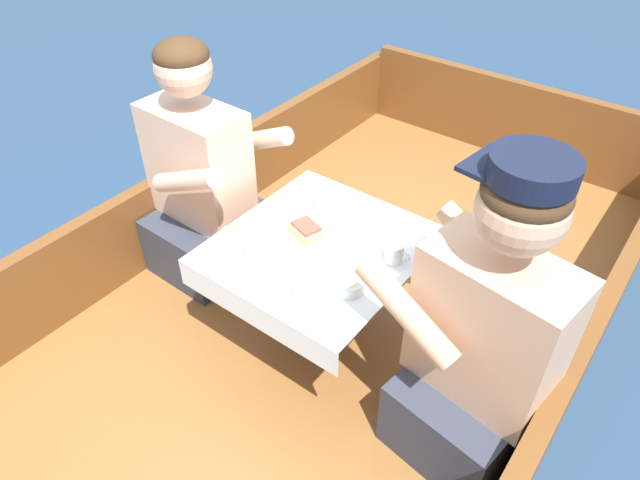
# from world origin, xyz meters

# --- Properties ---
(ground_plane) EXTENTS (60.00, 60.00, 0.00)m
(ground_plane) POSITION_xyz_m (0.00, 0.00, 0.00)
(ground_plane) COLOR navy
(boat_deck) EXTENTS (1.76, 3.45, 0.28)m
(boat_deck) POSITION_xyz_m (0.00, 0.00, 0.14)
(boat_deck) COLOR brown
(boat_deck) RESTS_ON ground_plane
(gunwale_port) EXTENTS (0.06, 3.45, 0.37)m
(gunwale_port) POSITION_xyz_m (-0.85, 0.00, 0.46)
(gunwale_port) COLOR brown
(gunwale_port) RESTS_ON boat_deck
(gunwale_starboard) EXTENTS (0.06, 3.45, 0.37)m
(gunwale_starboard) POSITION_xyz_m (0.85, 0.00, 0.46)
(gunwale_starboard) COLOR brown
(gunwale_starboard) RESTS_ON boat_deck
(bow_coaming) EXTENTS (1.64, 0.06, 0.42)m
(bow_coaming) POSITION_xyz_m (0.00, 1.69, 0.49)
(bow_coaming) COLOR brown
(bow_coaming) RESTS_ON boat_deck
(cockpit_table) EXTENTS (0.64, 0.69, 0.43)m
(cockpit_table) POSITION_xyz_m (0.00, -0.01, 0.66)
(cockpit_table) COLOR #B2B2B7
(cockpit_table) RESTS_ON boat_deck
(person_port) EXTENTS (0.53, 0.45, 0.98)m
(person_port) POSITION_xyz_m (-0.62, 0.04, 0.67)
(person_port) COLOR #333847
(person_port) RESTS_ON boat_deck
(person_starboard) EXTENTS (0.56, 0.50, 1.03)m
(person_starboard) POSITION_xyz_m (0.62, -0.07, 0.70)
(person_starboard) COLOR #333847
(person_starboard) RESTS_ON boat_deck
(plate_sandwich) EXTENTS (0.18, 0.18, 0.01)m
(plate_sandwich) POSITION_xyz_m (-0.06, -0.01, 0.71)
(plate_sandwich) COLOR silver
(plate_sandwich) RESTS_ON cockpit_table
(plate_bread) EXTENTS (0.18, 0.18, 0.01)m
(plate_bread) POSITION_xyz_m (0.16, 0.22, 0.71)
(plate_bread) COLOR silver
(plate_bread) RESTS_ON cockpit_table
(sandwich) EXTENTS (0.13, 0.11, 0.05)m
(sandwich) POSITION_xyz_m (-0.06, -0.01, 0.74)
(sandwich) COLOR tan
(sandwich) RESTS_ON plate_sandwich
(bowl_port_near) EXTENTS (0.14, 0.14, 0.04)m
(bowl_port_near) POSITION_xyz_m (-0.08, -0.23, 0.73)
(bowl_port_near) COLOR silver
(bowl_port_near) RESTS_ON cockpit_table
(bowl_starboard_near) EXTENTS (0.12, 0.12, 0.04)m
(bowl_starboard_near) POSITION_xyz_m (0.19, -0.12, 0.73)
(bowl_starboard_near) COLOR silver
(bowl_starboard_near) RESTS_ON cockpit_table
(bowl_center_far) EXTENTS (0.15, 0.15, 0.04)m
(bowl_center_far) POSITION_xyz_m (-0.09, 0.20, 0.73)
(bowl_center_far) COLOR silver
(bowl_center_far) RESTS_ON cockpit_table
(coffee_cup_port) EXTENTS (0.09, 0.06, 0.07)m
(coffee_cup_port) POSITION_xyz_m (0.24, 0.07, 0.74)
(coffee_cup_port) COLOR silver
(coffee_cup_port) RESTS_ON cockpit_table
(coffee_cup_starboard) EXTENTS (0.10, 0.07, 0.07)m
(coffee_cup_starboard) POSITION_xyz_m (-0.22, -0.20, 0.74)
(coffee_cup_starboard) COLOR silver
(coffee_cup_starboard) RESTS_ON cockpit_table
(coffee_cup_center) EXTENTS (0.10, 0.07, 0.06)m
(coffee_cup_center) POSITION_xyz_m (0.12, -0.24, 0.74)
(coffee_cup_center) COLOR silver
(coffee_cup_center) RESTS_ON cockpit_table
(utensil_spoon_starboard) EXTENTS (0.09, 0.16, 0.01)m
(utensil_spoon_starboard) POSITION_xyz_m (0.06, -0.05, 0.71)
(utensil_spoon_starboard) COLOR silver
(utensil_spoon_starboard) RESTS_ON cockpit_table
(utensil_fork_starboard) EXTENTS (0.17, 0.03, 0.00)m
(utensil_fork_starboard) POSITION_xyz_m (-0.21, 0.22, 0.71)
(utensil_fork_starboard) COLOR silver
(utensil_fork_starboard) RESTS_ON cockpit_table
(utensil_spoon_center) EXTENTS (0.10, 0.15, 0.01)m
(utensil_spoon_center) POSITION_xyz_m (-0.13, -0.08, 0.71)
(utensil_spoon_center) COLOR silver
(utensil_spoon_center) RESTS_ON cockpit_table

